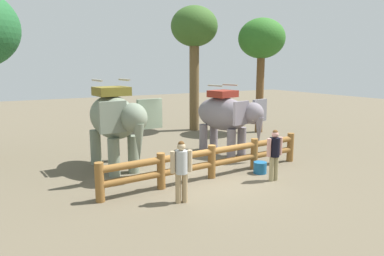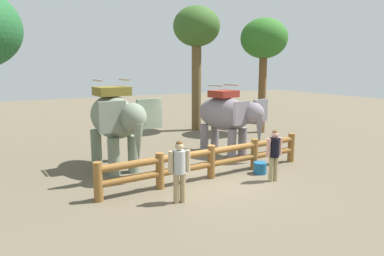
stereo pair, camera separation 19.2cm
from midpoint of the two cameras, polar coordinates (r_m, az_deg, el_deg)
The scene contains 9 objects.
ground_plane at distance 11.18m, azimuth 3.51°, elevation -8.05°, with size 60.00×60.00×0.00m, color brown.
log_fence at distance 10.97m, azimuth 3.65°, elevation -5.10°, with size 7.39×0.68×1.05m.
elephant_near_left at distance 11.89m, azimuth -11.92°, elevation 1.36°, with size 2.03×3.58×3.05m.
elephant_center at distance 13.75m, azimuth 6.16°, elevation 2.01°, with size 2.05×3.30×2.76m.
tourist_woman_in_black at distance 10.89m, azimuth 13.71°, elevation -3.79°, with size 0.56×0.32×1.59m.
tourist_man_in_blue at distance 8.94m, azimuth -1.45°, elevation -6.41°, with size 0.57×0.38×1.63m.
tree_far_left at distance 18.98m, azimuth 1.05°, elevation 15.40°, with size 2.46×2.46×6.55m.
tree_back_center at distance 18.63m, azimuth 11.93°, elevation 13.65°, with size 2.37×2.37×5.85m.
feed_bucket at distance 11.73m, azimuth 11.47°, elevation -6.39°, with size 0.43×0.43×0.38m.
Camera 2 is at (-5.60, -9.01, 3.49)m, focal length 32.74 mm.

